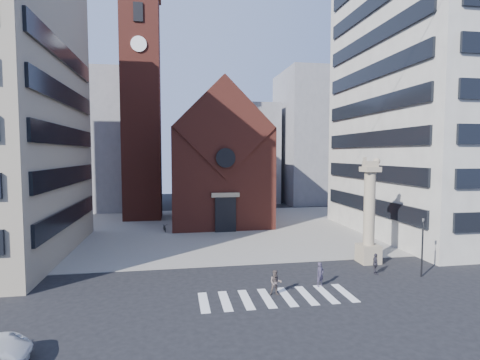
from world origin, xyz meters
name	(u,v)px	position (x,y,z in m)	size (l,w,h in m)	color
ground	(258,282)	(0.00, 0.00, 0.00)	(120.00, 120.00, 0.00)	black
piazza	(223,228)	(0.00, 19.00, 0.03)	(46.00, 30.00, 0.05)	gray
zebra_crossing	(277,297)	(0.55, -3.00, 0.01)	(10.20, 3.20, 0.01)	white
church	(217,161)	(0.00, 25.04, 7.98)	(12.00, 16.65, 18.00)	maroon
campanile	(141,104)	(-10.00, 28.00, 15.74)	(5.50, 5.50, 31.20)	maroon
building_right	(448,89)	(24.00, 12.00, 16.00)	(18.00, 22.00, 32.00)	beige
bg_block_left	(86,141)	(-20.00, 40.00, 11.00)	(16.00, 14.00, 22.00)	gray
bg_block_mid	(237,154)	(6.00, 45.00, 9.00)	(14.00, 12.00, 18.00)	gray
bg_block_right	(323,138)	(22.00, 42.00, 12.00)	(16.00, 14.00, 24.00)	gray
lion_column	(369,221)	(10.01, 3.00, 3.46)	(1.63, 1.60, 8.68)	gray
traffic_light	(422,246)	(12.00, -1.00, 2.29)	(0.13, 0.16, 4.30)	black
pedestrian_0	(320,274)	(3.96, -1.60, 0.82)	(0.60, 0.39, 1.64)	#322D3E
pedestrian_1	(276,283)	(0.58, -2.59, 0.81)	(0.78, 0.61, 1.61)	#554844
pedestrian_2	(375,264)	(9.00, 0.13, 0.78)	(0.92, 0.38, 1.56)	#2B2931
scooter_0	(165,228)	(-6.86, 18.24, 0.50)	(0.60, 1.72, 0.91)	black
scooter_1	(180,227)	(-5.08, 18.24, 0.55)	(0.47, 1.67, 1.01)	black
scooter_2	(196,227)	(-3.30, 18.24, 0.50)	(0.60, 1.72, 0.91)	black
scooter_3	(211,226)	(-1.52, 18.24, 0.55)	(0.47, 1.67, 1.01)	black
scooter_4	(226,226)	(0.26, 18.24, 0.50)	(0.60, 1.72, 0.91)	black
scooter_5	(241,225)	(2.04, 18.24, 0.55)	(0.47, 1.67, 1.01)	black
scooter_6	(256,225)	(3.83, 18.24, 0.50)	(0.60, 1.72, 0.91)	black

